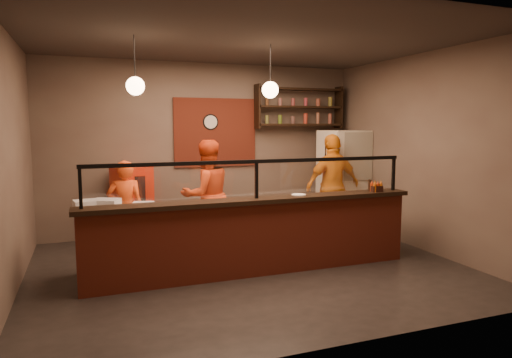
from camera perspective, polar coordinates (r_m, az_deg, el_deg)
name	(u,v)px	position (r m, az deg, el deg)	size (l,w,h in m)	color
floor	(249,268)	(6.70, -0.86, -11.02)	(6.00, 6.00, 0.00)	black
ceiling	(249,40)	(6.48, -0.91, 17.03)	(6.00, 6.00, 0.00)	#362F2A
wall_back	(205,148)	(8.78, -6.38, 3.83)	(6.00, 6.00, 0.00)	#685A4C
wall_left	(8,163)	(6.08, -28.57, 1.73)	(5.00, 5.00, 0.00)	#685A4C
wall_right	(422,152)	(7.92, 20.06, 3.14)	(5.00, 5.00, 0.00)	#685A4C
wall_front	(343,176)	(4.13, 10.85, 0.43)	(6.00, 6.00, 0.00)	#685A4C
brick_patch	(215,133)	(8.79, -5.09, 5.80)	(1.60, 0.04, 1.30)	maroon
service_counter	(257,239)	(6.29, 0.06, -7.46)	(4.60, 0.25, 1.00)	maroon
counter_ledge	(257,200)	(6.18, 0.07, -2.70)	(4.70, 0.37, 0.06)	black
worktop_cabinet	(245,236)	(6.76, -1.44, -7.10)	(4.60, 0.75, 0.85)	gray
worktop	(244,206)	(6.67, -1.45, -3.34)	(4.60, 0.75, 0.05)	silver
sneeze_guard	(257,175)	(6.13, 0.07, 0.44)	(4.50, 0.05, 0.52)	white
wall_shelving	(299,107)	(9.26, 5.45, 8.94)	(1.84, 0.28, 0.85)	black
wall_clock	(210,122)	(8.76, -5.72, 7.10)	(0.30, 0.30, 0.04)	black
pendant_left	(135,86)	(6.26, -14.85, 11.19)	(0.24, 0.24, 0.77)	black
pendant_right	(270,90)	(6.72, 1.79, 11.09)	(0.24, 0.24, 0.77)	black
cook_left	(125,209)	(7.31, -16.02, -3.66)	(0.55, 0.36, 1.51)	#EC4B16
cook_mid	(206,195)	(7.52, -6.21, -2.00)	(0.88, 0.68, 1.81)	red
cook_right	(333,186)	(8.41, 9.58, -0.85)	(1.10, 0.46, 1.89)	orange
fridge	(343,180)	(9.15, 10.87, -0.10)	(0.81, 0.75, 1.94)	beige
red_cooler	(132,204)	(8.30, -15.19, -3.04)	(0.57, 0.52, 1.33)	red
pizza_dough	(265,204)	(6.64, 1.11, -3.11)	(0.53, 0.53, 0.01)	beige
prep_tub_a	(87,206)	(6.40, -20.32, -3.22)	(0.33, 0.27, 0.17)	silver
prep_tub_b	(106,205)	(6.38, -18.26, -3.15)	(0.34, 0.27, 0.17)	silver
prep_tub_c	(143,207)	(6.20, -13.93, -3.45)	(0.27, 0.22, 0.13)	white
rolling_pin	(144,209)	(6.27, -13.85, -3.64)	(0.07, 0.07, 0.40)	gold
condiment_caddy	(376,189)	(7.01, 14.80, -1.17)	(0.16, 0.12, 0.09)	black
pepper_mill	(369,185)	(7.03, 13.99, -0.76)	(0.04, 0.04, 0.18)	black
small_plate	(299,195)	(6.46, 5.36, -1.97)	(0.20, 0.20, 0.01)	silver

